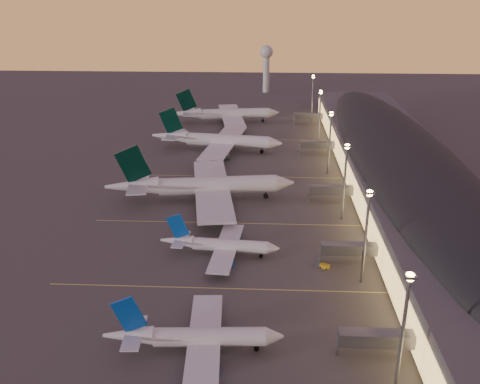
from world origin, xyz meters
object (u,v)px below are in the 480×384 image
(airliner_narrow_north, at_px, (220,245))
(baggage_tug_c, at_px, (323,266))
(airliner_wide_mid, at_px, (216,140))
(airliner_narrow_south, at_px, (194,337))
(baggage_tug_b, at_px, (375,339))
(airliner_wide_far, at_px, (225,114))
(airliner_wide_near, at_px, (201,186))
(radar_tower, at_px, (266,61))

(airliner_narrow_north, height_order, baggage_tug_c, airliner_narrow_north)
(airliner_narrow_north, bearing_deg, airliner_wide_mid, 100.57)
(airliner_narrow_south, bearing_deg, airliner_wide_mid, 90.00)
(baggage_tug_b, bearing_deg, airliner_narrow_south, 154.99)
(baggage_tug_b, bearing_deg, baggage_tug_c, 71.69)
(airliner_wide_mid, relative_size, airliner_wide_far, 1.01)
(baggage_tug_b, bearing_deg, airliner_wide_near, 88.13)
(airliner_wide_near, xyz_separation_m, radar_tower, (22.19, 206.20, 16.34))
(airliner_wide_mid, distance_m, baggage_tug_c, 114.76)
(airliner_narrow_north, height_order, baggage_tug_b, airliner_narrow_north)
(airliner_narrow_north, relative_size, airliner_wide_far, 0.57)
(airliner_wide_far, distance_m, radar_tower, 96.11)
(airliner_narrow_south, distance_m, radar_tower, 291.09)
(airliner_wide_near, bearing_deg, baggage_tug_b, -67.41)
(airliner_wide_far, bearing_deg, airliner_wide_near, -98.56)
(radar_tower, relative_size, baggage_tug_b, 9.45)
(airliner_wide_far, height_order, baggage_tug_b, airliner_wide_far)
(radar_tower, xyz_separation_m, baggage_tug_b, (24.99, -284.80, -21.43))
(radar_tower, bearing_deg, airliner_narrow_south, -92.76)
(airliner_narrow_south, height_order, baggage_tug_c, airliner_narrow_south)
(airliner_wide_mid, height_order, radar_tower, radar_tower)
(airliner_wide_mid, height_order, airliner_wide_far, airliner_wide_mid)
(airliner_wide_far, bearing_deg, baggage_tug_b, -84.82)
(airliner_wide_near, height_order, airliner_wide_far, airliner_wide_near)
(airliner_wide_near, bearing_deg, radar_tower, 75.47)
(baggage_tug_c, bearing_deg, airliner_narrow_south, -101.09)
(airliner_wide_mid, bearing_deg, baggage_tug_c, -62.02)
(airliner_wide_far, xyz_separation_m, baggage_tug_c, (38.96, -160.88, -4.53))
(airliner_narrow_south, distance_m, airliner_wide_mid, 145.35)
(airliner_narrow_south, height_order, airliner_narrow_north, airliner_narrow_south)
(airliner_wide_near, height_order, radar_tower, radar_tower)
(airliner_wide_near, relative_size, airliner_wide_far, 1.10)
(baggage_tug_b, bearing_deg, airliner_wide_far, 70.92)
(airliner_narrow_north, xyz_separation_m, baggage_tug_c, (28.98, -5.81, -2.68))
(baggage_tug_c, bearing_deg, airliner_wide_far, 131.97)
(airliner_wide_mid, bearing_deg, airliner_narrow_south, -78.65)
(radar_tower, bearing_deg, baggage_tug_c, -86.22)
(airliner_wide_near, xyz_separation_m, airliner_wide_mid, (-0.22, 61.13, -0.45))
(radar_tower, bearing_deg, airliner_wide_mid, -98.78)
(airliner_wide_far, height_order, radar_tower, radar_tower)
(airliner_wide_near, xyz_separation_m, baggage_tug_c, (38.90, -46.66, -5.03))
(airliner_narrow_north, xyz_separation_m, airliner_wide_mid, (-10.14, 101.98, 1.90))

